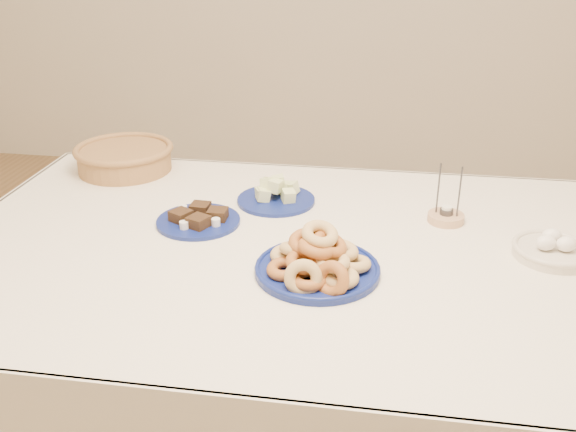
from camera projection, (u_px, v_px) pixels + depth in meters
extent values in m
cylinder|color=brown|center=(105.00, 279.00, 2.17)|extent=(0.06, 0.06, 0.72)
cylinder|color=brown|center=(535.00, 315.00, 1.97)|extent=(0.06, 0.06, 0.72)
cube|color=white|center=(291.00, 249.00, 1.55)|extent=(1.70, 1.10, 0.02)
cube|color=white|center=(317.00, 207.00, 2.10)|extent=(1.70, 0.01, 0.28)
cylinder|color=navy|center=(317.00, 270.00, 1.42)|extent=(0.29, 0.29, 0.01)
torus|color=navy|center=(317.00, 267.00, 1.42)|extent=(0.30, 0.30, 0.01)
torus|color=#B4884B|center=(353.00, 264.00, 1.41)|extent=(0.10, 0.10, 0.04)
torus|color=brown|center=(339.00, 251.00, 1.46)|extent=(0.09, 0.09, 0.03)
torus|color=brown|center=(311.00, 247.00, 1.48)|extent=(0.11, 0.11, 0.03)
torus|color=#B4884B|center=(288.00, 254.00, 1.45)|extent=(0.10, 0.10, 0.03)
torus|color=brown|center=(285.00, 269.00, 1.39)|extent=(0.12, 0.12, 0.03)
torus|color=brown|center=(309.00, 279.00, 1.35)|extent=(0.09, 0.09, 0.03)
torus|color=#B4884B|center=(340.00, 278.00, 1.35)|extent=(0.08, 0.08, 0.03)
torus|color=#B4884B|center=(341.00, 250.00, 1.42)|extent=(0.09, 0.09, 0.04)
torus|color=brown|center=(318.00, 243.00, 1.45)|extent=(0.12, 0.12, 0.05)
torus|color=#B4884B|center=(297.00, 249.00, 1.42)|extent=(0.09, 0.10, 0.05)
torus|color=brown|center=(304.00, 261.00, 1.37)|extent=(0.10, 0.10, 0.04)
torus|color=#B4884B|center=(331.00, 262.00, 1.37)|extent=(0.09, 0.09, 0.03)
torus|color=brown|center=(329.00, 244.00, 1.39)|extent=(0.10, 0.10, 0.06)
torus|color=#B4884B|center=(320.00, 238.00, 1.42)|extent=(0.11, 0.11, 0.03)
torus|color=brown|center=(307.00, 242.00, 1.40)|extent=(0.09, 0.09, 0.05)
torus|color=brown|center=(316.00, 248.00, 1.37)|extent=(0.11, 0.11, 0.05)
torus|color=#B4884B|center=(320.00, 234.00, 1.38)|extent=(0.12, 0.12, 0.05)
torus|color=#B4884B|center=(303.00, 278.00, 1.33)|extent=(0.09, 0.06, 0.08)
torus|color=brown|center=(332.00, 279.00, 1.32)|extent=(0.10, 0.09, 0.08)
cylinder|color=navy|center=(276.00, 200.00, 1.78)|extent=(0.28, 0.28, 0.01)
cube|color=#CFE18E|center=(263.00, 195.00, 1.76)|extent=(0.05, 0.04, 0.04)
cube|color=#CFE18E|center=(288.00, 196.00, 1.75)|extent=(0.05, 0.05, 0.04)
cube|color=#CFE18E|center=(275.00, 186.00, 1.76)|extent=(0.04, 0.04, 0.04)
cube|color=#CFE18E|center=(278.00, 187.00, 1.82)|extent=(0.04, 0.04, 0.04)
cube|color=#CFE18E|center=(285.00, 188.00, 1.81)|extent=(0.05, 0.05, 0.04)
cube|color=#CFE18E|center=(271.00, 183.00, 1.78)|extent=(0.05, 0.05, 0.05)
cube|color=#CFE18E|center=(291.00, 188.00, 1.81)|extent=(0.05, 0.04, 0.04)
cube|color=#CFE18E|center=(279.00, 182.00, 1.78)|extent=(0.05, 0.04, 0.04)
cube|color=#CFE18E|center=(268.00, 184.00, 1.77)|extent=(0.04, 0.04, 0.04)
cube|color=#CFE18E|center=(262.00, 193.00, 1.77)|extent=(0.05, 0.05, 0.04)
cylinder|color=navy|center=(198.00, 221.00, 1.66)|extent=(0.28, 0.28, 0.01)
cube|color=black|center=(181.00, 216.00, 1.65)|extent=(0.07, 0.07, 0.03)
cube|color=black|center=(198.00, 222.00, 1.61)|extent=(0.06, 0.06, 0.03)
cube|color=black|center=(200.00, 208.00, 1.69)|extent=(0.05, 0.05, 0.03)
cube|color=black|center=(218.00, 214.00, 1.65)|extent=(0.05, 0.05, 0.03)
cylinder|color=white|center=(183.00, 209.00, 1.69)|extent=(0.03, 0.03, 0.02)
cylinder|color=white|center=(184.00, 225.00, 1.60)|extent=(0.03, 0.03, 0.02)
cylinder|color=white|center=(216.00, 222.00, 1.62)|extent=(0.03, 0.03, 0.02)
cylinder|color=brown|center=(125.00, 160.00, 2.00)|extent=(0.35, 0.35, 0.07)
torus|color=brown|center=(123.00, 149.00, 1.99)|extent=(0.38, 0.38, 0.02)
cylinder|color=tan|center=(446.00, 218.00, 1.66)|extent=(0.12, 0.12, 0.02)
cylinder|color=#3E3E43|center=(446.00, 212.00, 1.66)|extent=(0.04, 0.04, 0.01)
cylinder|color=white|center=(447.00, 208.00, 1.65)|extent=(0.03, 0.03, 0.01)
cylinder|color=#3E3E43|center=(438.00, 188.00, 1.64)|extent=(0.01, 0.01, 0.14)
cylinder|color=#3E3E43|center=(460.00, 192.00, 1.62)|extent=(0.01, 0.01, 0.14)
cylinder|color=beige|center=(552.00, 252.00, 1.49)|extent=(0.21, 0.21, 0.02)
torus|color=beige|center=(553.00, 248.00, 1.48)|extent=(0.22, 0.22, 0.01)
ellipsoid|color=white|center=(546.00, 243.00, 1.47)|extent=(0.05, 0.05, 0.04)
ellipsoid|color=white|center=(566.00, 244.00, 1.46)|extent=(0.05, 0.05, 0.04)
ellipsoid|color=white|center=(552.00, 236.00, 1.50)|extent=(0.05, 0.05, 0.04)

